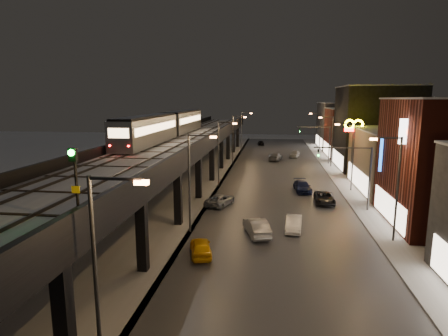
{
  "coord_description": "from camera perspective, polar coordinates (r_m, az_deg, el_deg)",
  "views": [
    {
      "loc": [
        6.63,
        -18.88,
        12.04
      ],
      "look_at": [
        1.66,
        18.76,
        5.0
      ],
      "focal_mm": 30.0,
      "sensor_mm": 36.0,
      "label": 1
    }
  ],
  "objects": [
    {
      "name": "sign_carwash",
      "position": [
        42.7,
        23.56,
        0.91
      ],
      "size": [
        1.53,
        0.35,
        7.94
      ],
      "color": "#38383A",
      "rests_on": "ground"
    },
    {
      "name": "subway_train",
      "position": [
        55.03,
        -8.52,
        6.53
      ],
      "size": [
        2.89,
        35.45,
        3.45
      ],
      "color": "gray",
      "rests_on": "viaduct_trackbed"
    },
    {
      "name": "streetlight_left_1",
      "position": [
        33.36,
        -4.86,
        -1.3
      ],
      "size": [
        2.57,
        0.28,
        9.0
      ],
      "color": "#38383A",
      "rests_on": "ground"
    },
    {
      "name": "traffic_light_rig_b",
      "position": [
        71.87,
        14.87,
        4.13
      ],
      "size": [
        6.1,
        0.34,
        7.0
      ],
      "color": "#38383A",
      "rests_on": "ground"
    },
    {
      "name": "building_f",
      "position": [
        96.68,
        17.95,
        6.16
      ],
      "size": [
        12.2,
        16.2,
        11.16
      ],
      "color": "#363639",
      "rests_on": "ground"
    },
    {
      "name": "building_c",
      "position": [
        54.35,
        26.05,
        1.01
      ],
      "size": [
        12.2,
        15.2,
        8.16
      ],
      "color": "#746854",
      "rests_on": "ground"
    },
    {
      "name": "traffic_light_rig_a",
      "position": [
        42.58,
        19.87,
        -0.33
      ],
      "size": [
        6.1,
        0.34,
        7.0
      ],
      "color": "#38383A",
      "rests_on": "ground"
    },
    {
      "name": "streetlight_right_3",
      "position": [
        68.97,
        15.94,
        4.44
      ],
      "size": [
        2.56,
        0.28,
        9.0
      ],
      "color": "#38383A",
      "rests_on": "ground"
    },
    {
      "name": "car_taxi",
      "position": [
        29.7,
        -3.56,
        -12.04
      ],
      "size": [
        2.51,
        4.16,
        1.32
      ],
      "primitive_type": "imported",
      "rotation": [
        0.0,
        0.0,
        3.4
      ],
      "color": "#F7B30E",
      "rests_on": "ground"
    },
    {
      "name": "streetlight_right_2",
      "position": [
        51.35,
        18.8,
        2.33
      ],
      "size": [
        2.56,
        0.28,
        9.0
      ],
      "color": "#38383A",
      "rests_on": "ground"
    },
    {
      "name": "viaduct_parapet_far",
      "position": [
        53.89,
        -10.93,
        4.79
      ],
      "size": [
        0.3,
        100.0,
        1.1
      ],
      "primitive_type": "cube",
      "color": "black",
      "rests_on": "elevated_viaduct"
    },
    {
      "name": "elevated_viaduct",
      "position": [
        52.67,
        -6.43,
        3.43
      ],
      "size": [
        9.0,
        100.0,
        6.3
      ],
      "color": "black",
      "rests_on": "ground"
    },
    {
      "name": "road_surface",
      "position": [
        55.21,
        8.24,
        -2.17
      ],
      "size": [
        17.0,
        120.0,
        0.06
      ],
      "primitive_type": "cube",
      "color": "#46474D",
      "rests_on": "ground"
    },
    {
      "name": "sidewalk_right",
      "position": [
        56.26,
        18.49,
        -2.33
      ],
      "size": [
        4.0,
        120.0,
        0.14
      ],
      "primitive_type": "cube",
      "color": "#9FA1A8",
      "rests_on": "ground"
    },
    {
      "name": "streetlight_right_1",
      "position": [
        34.13,
        24.57,
        -1.96
      ],
      "size": [
        2.56,
        0.28,
        9.0
      ],
      "color": "#38383A",
      "rests_on": "ground"
    },
    {
      "name": "car_far_white",
      "position": [
        98.83,
        5.63,
        3.81
      ],
      "size": [
        1.91,
        3.77,
        1.23
      ],
      "primitive_type": "imported",
      "rotation": [
        0.0,
        0.0,
        3.27
      ],
      "color": "black",
      "rests_on": "ground"
    },
    {
      "name": "car_onc_white",
      "position": [
        50.03,
        11.86,
        -2.84
      ],
      "size": [
        2.4,
        4.93,
        1.38
      ],
      "primitive_type": "imported",
      "rotation": [
        0.0,
        0.0,
        0.1
      ],
      "color": "#151C48",
      "rests_on": "ground"
    },
    {
      "name": "car_onc_dark",
      "position": [
        45.07,
        15.06,
        -4.5
      ],
      "size": [
        2.33,
        4.79,
        1.31
      ],
      "primitive_type": "imported",
      "rotation": [
        0.0,
        0.0,
        -0.03
      ],
      "color": "black",
      "rests_on": "ground"
    },
    {
      "name": "sign_mcdonalds",
      "position": [
        56.75,
        19.12,
        5.18
      ],
      "size": [
        2.73,
        0.46,
        9.18
      ],
      "color": "#38383A",
      "rests_on": "ground"
    },
    {
      "name": "streetlight_left_3",
      "position": [
        68.59,
        1.58,
        4.81
      ],
      "size": [
        2.57,
        0.28,
        9.0
      ],
      "color": "#38383A",
      "rests_on": "ground"
    },
    {
      "name": "rail_signal",
      "position": [
        17.88,
        -21.85,
        -0.17
      ],
      "size": [
        0.38,
        0.45,
        3.29
      ],
      "color": "black",
      "rests_on": "viaduct_trackbed"
    },
    {
      "name": "viaduct_parapet_streetside",
      "position": [
        51.81,
        -1.73,
        4.75
      ],
      "size": [
        0.3,
        100.0,
        1.1
      ],
      "primitive_type": "cube",
      "color": "black",
      "rests_on": "elevated_viaduct"
    },
    {
      "name": "viaduct_trackbed",
      "position": [
        52.71,
        -6.42,
        4.28
      ],
      "size": [
        8.4,
        100.0,
        0.32
      ],
      "color": "#B2B7C1",
      "rests_on": "elevated_viaduct"
    },
    {
      "name": "streetlight_left_0",
      "position": [
        16.99,
        -18.27,
        -13.65
      ],
      "size": [
        2.57,
        0.28,
        9.0
      ],
      "color": "#38383A",
      "rests_on": "ground"
    },
    {
      "name": "car_mid_silver",
      "position": [
        42.85,
        -0.62,
        -4.92
      ],
      "size": [
        3.4,
        5.04,
        1.28
      ],
      "primitive_type": "imported",
      "rotation": [
        0.0,
        0.0,
        2.84
      ],
      "color": "gray",
      "rests_on": "ground"
    },
    {
      "name": "streetlight_left_4",
      "position": [
        86.44,
        2.82,
        5.97
      ],
      "size": [
        2.57,
        0.28,
        9.0
      ],
      "color": "#38383A",
      "rests_on": "ground"
    },
    {
      "name": "ground",
      "position": [
        23.35,
        -10.82,
        -20.73
      ],
      "size": [
        220.0,
        220.0,
        0.0
      ],
      "primitive_type": "plane",
      "color": "silver"
    },
    {
      "name": "streetlight_left_2",
      "position": [
        50.84,
        -0.53,
        2.81
      ],
      "size": [
        2.57,
        0.28,
        9.0
      ],
      "color": "#38383A",
      "rests_on": "ground"
    },
    {
      "name": "under_viaduct_pavement",
      "position": [
        56.63,
        -5.55,
        -1.79
      ],
      "size": [
        11.0,
        120.0,
        0.06
      ],
      "primitive_type": "cube",
      "color": "#9FA1A8",
      "rests_on": "ground"
    },
    {
      "name": "car_near_white",
      "position": [
        33.85,
        4.97,
        -9.01
      ],
      "size": [
        2.86,
        4.84,
        1.51
      ],
      "primitive_type": "imported",
      "rotation": [
        0.0,
        0.0,
        3.44
      ],
      "color": "gray",
      "rests_on": "ground"
    },
    {
      "name": "building_d",
      "position": [
        69.28,
        22.12,
        5.63
      ],
      "size": [
        12.2,
        13.2,
        14.16
      ],
      "color": "black",
      "rests_on": "ground"
    },
    {
      "name": "car_onc_red",
      "position": [
        79.07,
        10.7,
        2.08
      ],
      "size": [
        2.62,
        4.47,
        1.43
      ],
      "primitive_type": "imported",
      "rotation": [
        0.0,
        0.0,
        -0.24
      ],
      "color": "#A0A0A0",
      "rests_on": "ground"
    },
    {
      "name": "building_e",
      "position": [
        83.02,
        19.63,
        5.08
      ],
      "size": [
        12.2,
        12.2,
        10.16
      ],
      "color": "maroon",
      "rests_on": "ground"
    },
    {
      "name": "sign_citgo",
      "position": [
        36.17,
        26.65,
        2.8
      ],
      "size": [
        2.18,
        0.39,
        10.37
      ],
      "color": "#38383A",
      "rests_on": "ground"
    },
    {
      "name": "car_mid_dark",
      "position": [
        74.59,
        7.85,
        1.71
      ],
      "size": [
        3.11,
        5.56,
        1.52
      ],
      "primitive_type": "imported",
      "rotation": [
        0.0,
        0.0,
        2.95
      ],
      "color": "#595B62",
      "rests_on": "ground"
    },
    {
      "name": "streetlight_right_4",
      "position": [
        86.74,
        14.24,
        5.68
      ],
      "size": [
        2.56,
        0.28,
        9.0
      ],
      "color": "#38383A",
      "rests_on": "ground"
    },
    {
      "name": "car_onc_silver",
      "position": [
        35.5,
        10.57,
        -8.39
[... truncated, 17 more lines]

